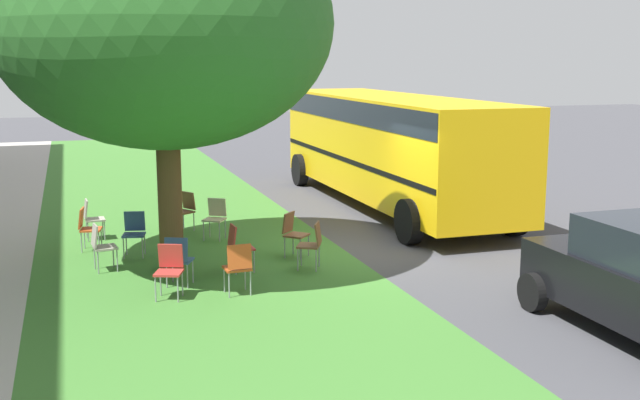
% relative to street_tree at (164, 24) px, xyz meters
% --- Properties ---
extents(ground, '(80.00, 80.00, 0.00)m').
position_rel_street_tree_xyz_m(ground, '(0.20, -3.71, -4.44)').
color(ground, '#424247').
extents(grass_verge, '(48.00, 6.00, 0.01)m').
position_rel_street_tree_xyz_m(grass_verge, '(0.20, -0.51, -4.43)').
color(grass_verge, '#3D752D').
rests_on(grass_verge, ground).
extents(street_tree, '(5.98, 5.98, 6.66)m').
position_rel_street_tree_xyz_m(street_tree, '(0.00, 0.00, 0.00)').
color(street_tree, brown).
rests_on(street_tree, ground).
extents(chair_0, '(0.44, 0.44, 0.88)m').
position_rel_street_tree_xyz_m(chair_0, '(-0.58, -1.13, -3.92)').
color(chair_0, '#B7332D').
rests_on(chair_0, ground).
extents(chair_1, '(0.58, 0.57, 0.88)m').
position_rel_street_tree_xyz_m(chair_1, '(2.14, -1.21, -3.92)').
color(chair_1, beige).
rests_on(chair_1, ground).
extents(chair_2, '(0.57, 0.58, 0.88)m').
position_rel_street_tree_xyz_m(chair_2, '(3.16, -0.71, -3.92)').
color(chair_2, brown).
rests_on(chair_2, ground).
extents(chair_3, '(0.48, 0.49, 0.88)m').
position_rel_street_tree_xyz_m(chair_3, '(1.91, 1.44, -3.92)').
color(chair_3, '#C64C1E').
rests_on(chair_3, ground).
extents(chair_4, '(0.47, 0.47, 0.88)m').
position_rel_street_tree_xyz_m(chair_4, '(0.24, 1.24, -3.92)').
color(chair_4, '#ADA393').
rests_on(chair_4, ground).
extents(chair_5, '(0.50, 0.50, 0.88)m').
position_rel_street_tree_xyz_m(chair_5, '(1.19, 0.57, -3.92)').
color(chair_5, '#335184').
rests_on(chair_5, ground).
extents(chair_6, '(0.59, 0.59, 0.88)m').
position_rel_street_tree_xyz_m(chair_6, '(0.16, -2.38, -3.92)').
color(chair_6, brown).
rests_on(chair_6, ground).
extents(chair_7, '(0.56, 0.56, 0.88)m').
position_rel_street_tree_xyz_m(chair_7, '(-0.81, -2.47, -3.92)').
color(chair_7, brown).
rests_on(chair_7, ground).
extents(chair_8, '(0.44, 0.45, 0.88)m').
position_rel_street_tree_xyz_m(chair_8, '(2.89, 1.33, -3.92)').
color(chair_8, '#ADA393').
rests_on(chair_8, ground).
extents(chair_9, '(0.54, 0.53, 0.88)m').
position_rel_street_tree_xyz_m(chair_9, '(-1.76, 0.26, -3.92)').
color(chair_9, '#B7332D').
rests_on(chair_9, ground).
extents(chair_10, '(0.44, 0.44, 0.88)m').
position_rel_street_tree_xyz_m(chair_10, '(-1.97, -0.83, -3.92)').
color(chair_10, '#C64C1E').
rests_on(chair_10, ground).
extents(chair_11, '(0.55, 0.55, 0.88)m').
position_rel_street_tree_xyz_m(chair_11, '(-1.18, 0.04, -3.92)').
color(chair_11, '#335184').
rests_on(chair_11, ground).
extents(school_bus, '(10.40, 2.80, 2.88)m').
position_rel_street_tree_xyz_m(school_bus, '(4.44, -6.24, -2.68)').
color(school_bus, yellow).
rests_on(school_bus, ground).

